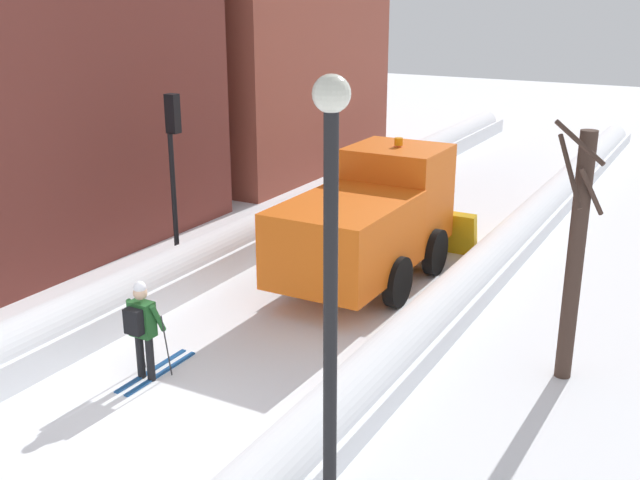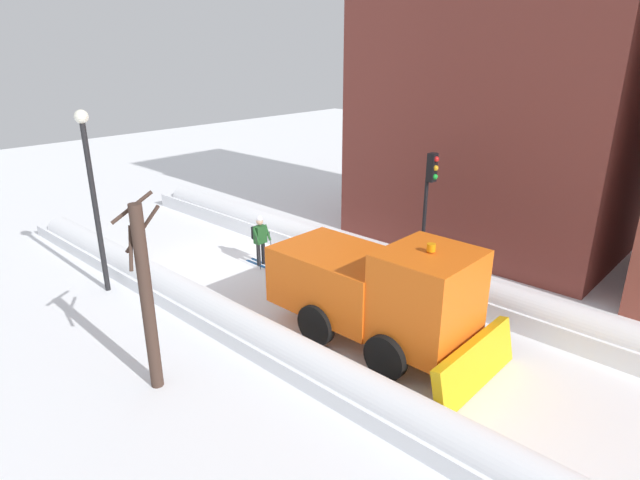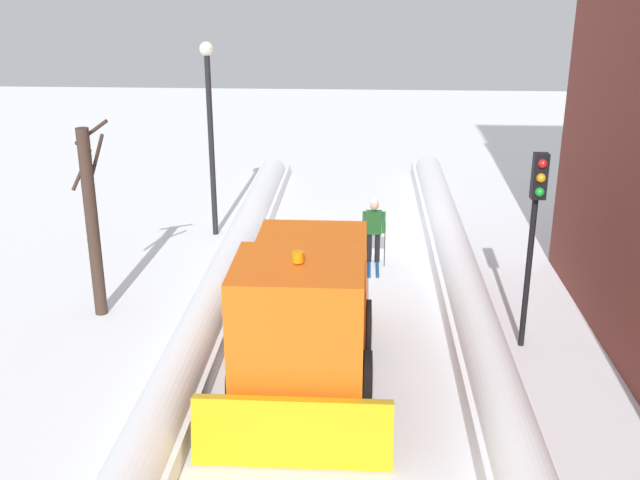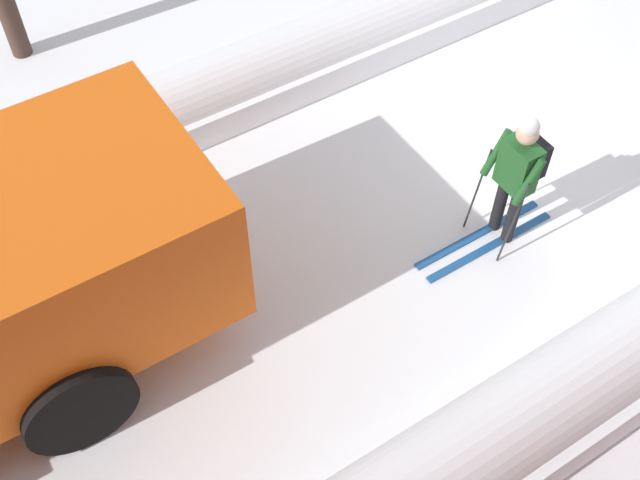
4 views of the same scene
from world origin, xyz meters
name	(u,v)px [view 2 (image 2 of 4)]	position (x,y,z in m)	size (l,w,h in m)	color
ground_plane	(487,375)	(0.00, 10.00, 0.00)	(80.00, 80.00, 0.00)	white
snowbank_left	(537,315)	(-2.87, 10.00, 0.45)	(1.10, 36.00, 1.03)	white
snowbank_right	(421,424)	(2.87, 10.00, 0.34)	(1.10, 36.00, 0.90)	white
building_brick_near	(500,106)	(-8.93, 5.50, 5.18)	(6.81, 9.78, 10.35)	brown
plow_truck	(379,291)	(0.58, 7.21, 1.48)	(3.20, 5.98, 3.12)	orange
skier	(260,238)	(-0.79, 1.04, 1.00)	(0.62, 1.80, 1.81)	black
traffic_light_pole	(429,192)	(-3.87, 5.79, 2.93)	(0.28, 0.42, 4.17)	black
street_lamp	(91,182)	(3.90, -0.96, 3.52)	(0.40, 0.40, 5.61)	black
bare_tree_near	(146,296)	(5.49, 4.65, 2.25)	(0.88, 0.66, 4.48)	#402E26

